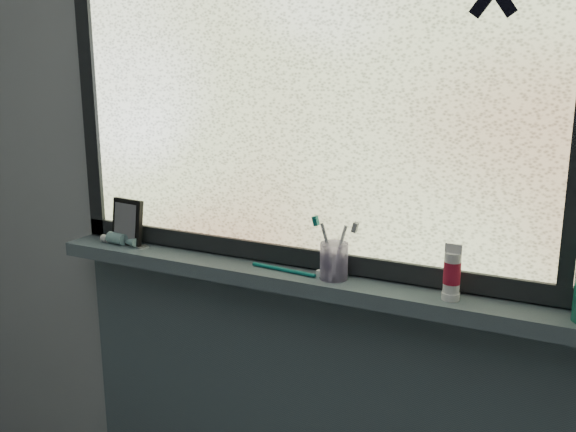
# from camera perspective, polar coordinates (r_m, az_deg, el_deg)

# --- Properties ---
(wall_back) EXTENTS (3.00, 0.01, 2.50)m
(wall_back) POSITION_cam_1_polar(r_m,az_deg,el_deg) (1.70, 3.46, 2.87)
(wall_back) COLOR #9EA3A8
(wall_back) RESTS_ON ground
(windowsill) EXTENTS (1.62, 0.14, 0.04)m
(windowsill) POSITION_cam_1_polar(r_m,az_deg,el_deg) (1.70, 2.32, -5.89)
(windowsill) COLOR #4A5A62
(windowsill) RESTS_ON wall_back
(window_pane) EXTENTS (1.50, 0.01, 1.00)m
(window_pane) POSITION_cam_1_polar(r_m,az_deg,el_deg) (1.64, 3.27, 12.36)
(window_pane) COLOR silver
(window_pane) RESTS_ON wall_back
(frame_bottom) EXTENTS (1.60, 0.03, 0.05)m
(frame_bottom) POSITION_cam_1_polar(r_m,az_deg,el_deg) (1.72, 3.00, -3.84)
(frame_bottom) COLOR black
(frame_bottom) RESTS_ON windowsill
(frame_left) EXTENTS (0.05, 0.03, 1.10)m
(frame_left) POSITION_cam_1_polar(r_m,az_deg,el_deg) (2.08, -17.24, 12.06)
(frame_left) COLOR black
(frame_left) RESTS_ON wall_back
(vanity_mirror) EXTENTS (0.12, 0.07, 0.14)m
(vanity_mirror) POSITION_cam_1_polar(r_m,az_deg,el_deg) (2.00, -14.09, -0.51)
(vanity_mirror) COLOR black
(vanity_mirror) RESTS_ON windowsill
(toothpaste_tube) EXTENTS (0.20, 0.08, 0.04)m
(toothpaste_tube) POSITION_cam_1_polar(r_m,az_deg,el_deg) (2.01, -14.52, -2.01)
(toothpaste_tube) COLOR silver
(toothpaste_tube) RESTS_ON windowsill
(toothbrush_cup) EXTENTS (0.07, 0.07, 0.10)m
(toothbrush_cup) POSITION_cam_1_polar(r_m,az_deg,el_deg) (1.65, 4.10, -4.01)
(toothbrush_cup) COLOR #B7A5DA
(toothbrush_cup) RESTS_ON windowsill
(toothbrush_lying) EXTENTS (0.24, 0.04, 0.02)m
(toothbrush_lying) POSITION_cam_1_polar(r_m,az_deg,el_deg) (1.71, -0.41, -4.70)
(toothbrush_lying) COLOR #0C6D67
(toothbrush_lying) RESTS_ON windowsill
(cream_tube) EXTENTS (0.05, 0.05, 0.10)m
(cream_tube) POSITION_cam_1_polar(r_m,az_deg,el_deg) (1.54, 14.39, -4.69)
(cream_tube) COLOR silver
(cream_tube) RESTS_ON windowsill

